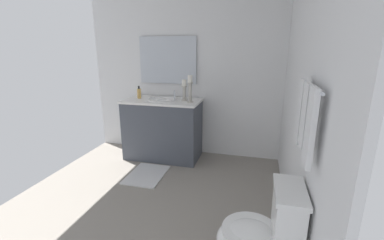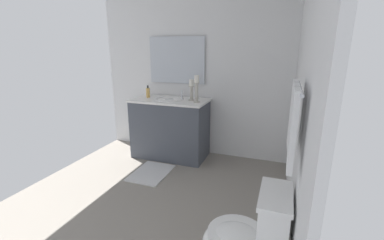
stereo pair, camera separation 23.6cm
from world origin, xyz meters
name	(u,v)px [view 1 (the left image)]	position (x,y,z in m)	size (l,w,h in m)	color
floor	(150,198)	(0.00, 0.00, -0.01)	(2.82, 2.88, 0.02)	gray
wall_back	(303,92)	(0.00, 1.44, 1.23)	(2.82, 0.04, 2.45)	white
wall_left	(185,73)	(-1.41, 0.00, 1.23)	(0.04, 2.88, 2.45)	white
vanity_cabinet	(163,129)	(-1.08, -0.24, 0.44)	(0.58, 1.10, 0.87)	#474C56
sink_basin	(162,102)	(-1.08, -0.24, 0.83)	(0.40, 0.40, 0.24)	white
mirror	(168,60)	(-1.36, -0.24, 1.41)	(0.02, 0.87, 0.67)	silver
candle_holder_tall	(190,88)	(-1.02, 0.19, 1.07)	(0.09, 0.09, 0.36)	#B7B2A5
candle_holder_short	(184,89)	(-1.12, 0.08, 1.03)	(0.09, 0.09, 0.29)	#B7B2A5
soap_bottle	(139,93)	(-1.11, -0.61, 0.94)	(0.06, 0.06, 0.18)	#E5B259
toilet	(261,237)	(0.79, 1.16, 0.37)	(0.39, 0.54, 0.75)	white
towel_bar	(312,86)	(0.68, 1.38, 1.37)	(0.02, 0.02, 0.56)	silver
towel_near_vanity	(301,111)	(0.50, 1.36, 1.17)	(0.16, 0.03, 0.43)	white
towel_center	(306,115)	(0.68, 1.36, 1.19)	(0.16, 0.03, 0.39)	white
towel_near_corner	(310,128)	(0.87, 1.36, 1.17)	(0.14, 0.03, 0.44)	white
bath_mat	(147,175)	(-0.46, -0.24, 0.01)	(0.60, 0.44, 0.02)	silver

